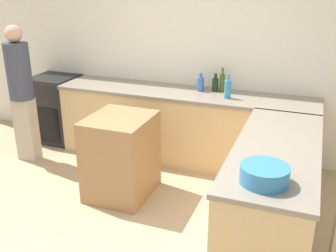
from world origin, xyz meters
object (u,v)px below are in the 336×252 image
olive_oil_bottle (222,82)px  dish_soap_bottle (228,89)px  water_bottle_blue (200,84)px  wine_bottle_dark (215,84)px  range_oven (56,108)px  island_table (121,156)px  person_by_range (21,89)px  mixing_bowl (264,174)px

olive_oil_bottle → dish_soap_bottle: bearing=-64.0°
water_bottle_blue → wine_bottle_dark: water_bottle_blue is taller
olive_oil_bottle → range_oven: bearing=-175.7°
island_table → olive_oil_bottle: (0.76, 1.24, 0.57)m
island_table → olive_oil_bottle: size_ratio=2.99×
dish_soap_bottle → person_by_range: size_ratio=0.17×
island_table → mixing_bowl: mixing_bowl is taller
wine_bottle_dark → dish_soap_bottle: 0.31m
wine_bottle_dark → island_table: bearing=-119.6°
wine_bottle_dark → water_bottle_blue: bearing=-166.2°
range_oven → olive_oil_bottle: olive_oil_bottle is taller
range_oven → person_by_range: 0.87m
olive_oil_bottle → island_table: bearing=-121.6°
water_bottle_blue → dish_soap_bottle: size_ratio=0.78×
range_oven → wine_bottle_dark: wine_bottle_dark is taller
water_bottle_blue → person_by_range: bearing=-157.8°
mixing_bowl → water_bottle_blue: 2.29m
olive_oil_bottle → mixing_bowl: bearing=-69.2°
range_oven → dish_soap_bottle: (2.46, -0.08, 0.56)m
mixing_bowl → person_by_range: 3.29m
wine_bottle_dark → olive_oil_bottle: olive_oil_bottle is taller
wine_bottle_dark → olive_oil_bottle: size_ratio=0.76×
water_bottle_blue → dish_soap_bottle: dish_soap_bottle is taller
olive_oil_bottle → wine_bottle_dark: bearing=-157.4°
water_bottle_blue → person_by_range: person_by_range is taller
dish_soap_bottle → olive_oil_bottle: olive_oil_bottle is taller
range_oven → dish_soap_bottle: size_ratio=3.15×
range_oven → wine_bottle_dark: (2.26, 0.14, 0.53)m
mixing_bowl → island_table: bearing=150.7°
person_by_range → dish_soap_bottle: bearing=14.9°
range_oven → island_table: 1.90m
range_oven → island_table: bearing=-33.9°
water_bottle_blue → wine_bottle_dark: (0.17, 0.04, -0.00)m
mixing_bowl → person_by_range: (-3.06, 1.22, -0.03)m
island_table → mixing_bowl: 1.86m
person_by_range → range_oven: bearing=96.1°
water_bottle_blue → dish_soap_bottle: 0.42m
water_bottle_blue → dish_soap_bottle: (0.38, -0.19, 0.02)m
dish_soap_bottle → person_by_range: bearing=-165.1°
range_oven → wine_bottle_dark: size_ratio=4.07×
mixing_bowl → water_bottle_blue: size_ratio=1.49×
range_oven → mixing_bowl: size_ratio=2.71×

